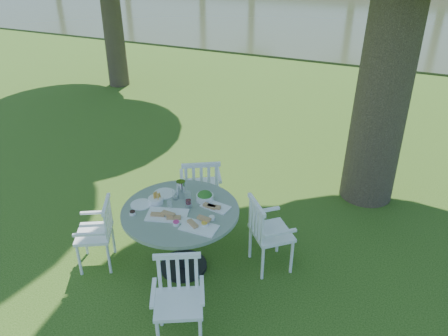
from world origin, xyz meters
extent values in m
plane|color=#1E3E0D|center=(0.00, 0.00, 0.00)|extent=(140.00, 140.00, 0.00)
cylinder|color=black|center=(-0.07, -0.85, 0.02)|extent=(0.56, 0.56, 0.04)
cylinder|color=black|center=(-0.07, -0.85, 0.42)|extent=(0.12, 0.12, 0.75)
cylinder|color=gray|center=(-0.07, -0.85, 0.81)|extent=(1.32, 1.32, 0.04)
cylinder|color=white|center=(1.13, -0.42, 0.23)|extent=(0.04, 0.04, 0.45)
cylinder|color=white|center=(0.86, -0.12, 0.23)|extent=(0.04, 0.04, 0.45)
cylinder|color=white|center=(0.86, -0.66, 0.23)|extent=(0.04, 0.04, 0.45)
cylinder|color=white|center=(0.59, -0.36, 0.23)|extent=(0.04, 0.04, 0.45)
cube|color=white|center=(0.86, -0.39, 0.47)|extent=(0.62, 0.63, 0.04)
cube|color=white|center=(0.71, -0.52, 0.69)|extent=(0.34, 0.38, 0.46)
cylinder|color=white|center=(-0.24, 0.43, 0.24)|extent=(0.04, 0.04, 0.48)
cylinder|color=white|center=(-0.61, 0.21, 0.24)|extent=(0.04, 0.04, 0.48)
cylinder|color=white|center=(-0.04, 0.10, 0.24)|extent=(0.04, 0.04, 0.48)
cylinder|color=white|center=(-0.41, -0.12, 0.24)|extent=(0.04, 0.04, 0.48)
cube|color=white|center=(-0.33, 0.16, 0.51)|extent=(0.66, 0.64, 0.04)
cube|color=white|center=(-0.22, -0.03, 0.73)|extent=(0.45, 0.29, 0.50)
cylinder|color=white|center=(-1.29, -1.11, 0.21)|extent=(0.03, 0.03, 0.42)
cylinder|color=white|center=(-1.11, -1.44, 0.21)|extent=(0.03, 0.03, 0.42)
cylinder|color=white|center=(-1.00, -0.95, 0.21)|extent=(0.03, 0.03, 0.42)
cylinder|color=white|center=(-0.82, -1.28, 0.21)|extent=(0.03, 0.03, 0.42)
cube|color=white|center=(-1.06, -1.19, 0.44)|extent=(0.55, 0.57, 0.04)
cube|color=white|center=(-0.89, -1.10, 0.64)|extent=(0.24, 0.40, 0.43)
cylinder|color=white|center=(0.65, -1.85, 0.22)|extent=(0.04, 0.04, 0.44)
cylinder|color=white|center=(0.14, -1.72, 0.22)|extent=(0.04, 0.04, 0.44)
cylinder|color=white|center=(0.49, -1.54, 0.22)|extent=(0.04, 0.04, 0.44)
cube|color=white|center=(0.39, -1.78, 0.46)|extent=(0.59, 0.58, 0.04)
cube|color=white|center=(0.30, -1.61, 0.67)|extent=(0.42, 0.24, 0.45)
cube|color=white|center=(-0.15, -1.01, 0.84)|extent=(0.50, 0.38, 0.02)
cube|color=white|center=(0.27, -1.08, 0.84)|extent=(0.39, 0.23, 0.02)
cube|color=white|center=(0.27, -0.65, 0.84)|extent=(0.34, 0.23, 0.01)
cylinder|color=white|center=(-0.53, -0.95, 0.84)|extent=(0.24, 0.24, 0.01)
cylinder|color=white|center=(-0.40, -0.64, 0.84)|extent=(0.26, 0.26, 0.01)
cylinder|color=white|center=(-0.39, -0.84, 0.87)|extent=(0.17, 0.17, 0.07)
cylinder|color=white|center=(0.09, -0.57, 0.87)|extent=(0.20, 0.20, 0.07)
cylinder|color=silver|center=(-0.18, -0.62, 0.94)|extent=(0.11, 0.11, 0.21)
cylinder|color=white|center=(-0.01, -0.78, 0.94)|extent=(0.08, 0.08, 0.20)
cylinder|color=white|center=(-0.23, -0.69, 0.89)|extent=(0.07, 0.07, 0.11)
cylinder|color=white|center=(-0.19, -0.88, 0.88)|extent=(0.06, 0.06, 0.10)
cylinder|color=white|center=(0.03, -1.12, 0.85)|extent=(0.08, 0.08, 0.03)
cylinder|color=white|center=(0.31, -1.02, 0.85)|extent=(0.08, 0.08, 0.03)
cylinder|color=white|center=(0.33, -0.89, 0.85)|extent=(0.07, 0.07, 0.03)
cylinder|color=white|center=(-0.51, -1.14, 0.85)|extent=(0.07, 0.07, 0.03)
cube|color=#313A22|center=(0.00, 23.00, 0.00)|extent=(100.00, 28.00, 0.12)
camera|label=1|loc=(1.99, -4.37, 3.56)|focal=35.00mm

